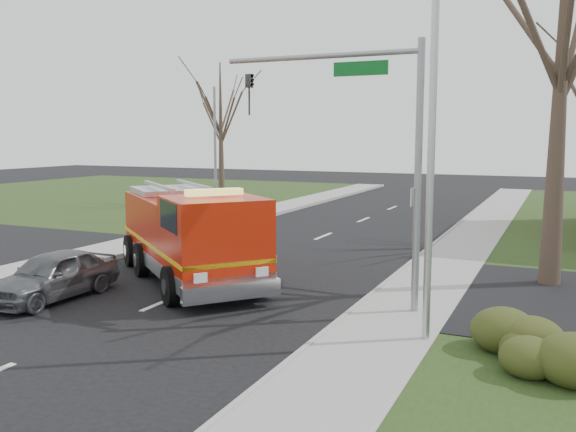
% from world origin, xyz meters
% --- Properties ---
extents(ground, '(120.00, 120.00, 0.00)m').
position_xyz_m(ground, '(0.00, 0.00, 0.00)').
color(ground, black).
rests_on(ground, ground).
extents(sidewalk_right, '(2.40, 80.00, 0.15)m').
position_xyz_m(sidewalk_right, '(6.20, 0.00, 0.07)').
color(sidewalk_right, '#9C9C96').
rests_on(sidewalk_right, ground).
extents(sidewalk_left, '(2.40, 80.00, 0.15)m').
position_xyz_m(sidewalk_left, '(-6.20, 0.00, 0.07)').
color(sidewalk_left, '#9C9C96').
rests_on(sidewalk_left, ground).
extents(hedge_corner, '(2.80, 2.00, 0.90)m').
position_xyz_m(hedge_corner, '(9.00, -1.00, 0.58)').
color(hedge_corner, '#343D16').
rests_on(hedge_corner, lawn_right).
extents(bare_tree_near, '(6.00, 6.00, 12.00)m').
position_xyz_m(bare_tree_near, '(9.50, 6.00, 7.41)').
color(bare_tree_near, '#3C2E23').
rests_on(bare_tree_near, ground).
extents(bare_tree_left, '(4.50, 4.50, 9.00)m').
position_xyz_m(bare_tree_left, '(-10.00, 20.00, 5.56)').
color(bare_tree_left, '#3C2E23').
rests_on(bare_tree_left, ground).
extents(traffic_signal_mast, '(5.29, 0.18, 6.80)m').
position_xyz_m(traffic_signal_mast, '(5.21, 1.50, 4.71)').
color(traffic_signal_mast, gray).
rests_on(traffic_signal_mast, ground).
extents(streetlight_pole, '(1.48, 0.16, 8.40)m').
position_xyz_m(streetlight_pole, '(7.14, -0.50, 4.55)').
color(streetlight_pole, '#B7BABF').
rests_on(streetlight_pole, ground).
extents(utility_pole_far, '(0.14, 0.14, 7.00)m').
position_xyz_m(utility_pole_far, '(-6.80, 14.00, 3.50)').
color(utility_pole_far, gray).
rests_on(utility_pole_far, ground).
extents(fire_engine, '(7.47, 6.91, 3.07)m').
position_xyz_m(fire_engine, '(-0.68, 2.37, 1.39)').
color(fire_engine, '#B71B08').
rests_on(fire_engine, ground).
extents(parked_car_maroon, '(1.67, 4.01, 1.36)m').
position_xyz_m(parked_car_maroon, '(-2.98, -1.00, 0.68)').
color(parked_car_maroon, '#505256').
rests_on(parked_car_maroon, ground).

